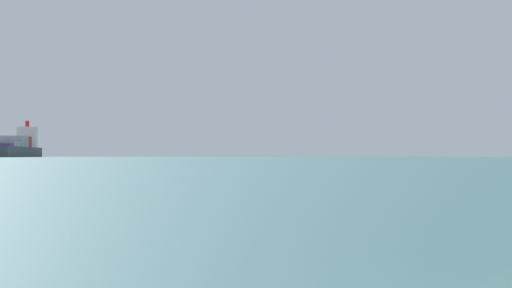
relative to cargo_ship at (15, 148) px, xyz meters
The scene contains 2 objects.
cargo_ship is the anchor object (origin of this frame).
distant_headland 893.06m from the cargo_ship, 62.60° to the left, with size 1080.49×246.96×42.46m, color #756B56.
Camera 1 is at (-5.86, -8.66, 1.80)m, focal length 61.55 mm.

